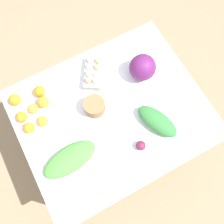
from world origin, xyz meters
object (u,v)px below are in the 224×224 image
object	(u,v)px
egg_carton	(93,73)
orange_4	(15,100)
paper_bag	(95,106)
orange_3	(43,102)
orange_5	(22,117)
cabbage_purple	(143,67)
orange_1	(29,128)
orange_2	(40,91)
greens_bunch_kale	(157,121)
orange_0	(33,109)
greens_bunch_chard	(70,159)
orange_6	(43,121)
beet_root	(141,146)

from	to	relation	value
egg_carton	orange_4	bearing A→B (deg)	-65.31
paper_bag	orange_3	xyz separation A→B (m)	(0.28, -0.19, -0.01)
egg_carton	orange_5	xyz separation A→B (m)	(0.54, 0.06, -0.01)
cabbage_purple	orange_1	size ratio (longest dim) A/B	2.51
orange_2	orange_5	xyz separation A→B (m)	(0.17, 0.11, -0.00)
orange_5	greens_bunch_kale	bearing A→B (deg)	149.57
orange_0	orange_1	distance (m)	0.13
cabbage_purple	egg_carton	bearing A→B (deg)	-26.16
greens_bunch_kale	orange_2	distance (m)	0.79
orange_0	orange_4	size ratio (longest dim) A/B	0.83
greens_bunch_kale	greens_bunch_chard	xyz separation A→B (m)	(0.59, -0.05, -0.01)
orange_2	orange_6	world-z (taller)	orange_2
greens_bunch_kale	orange_2	world-z (taller)	greens_bunch_kale
beet_root	greens_bunch_kale	bearing A→B (deg)	-153.59
cabbage_purple	beet_root	distance (m)	0.51
beet_root	orange_4	distance (m)	0.86
greens_bunch_kale	orange_5	xyz separation A→B (m)	(0.74, -0.44, -0.01)
greens_bunch_kale	orange_1	size ratio (longest dim) A/B	4.05
greens_bunch_kale	greens_bunch_chard	size ratio (longest dim) A/B	0.83
cabbage_purple	paper_bag	world-z (taller)	cabbage_purple
orange_2	orange_5	bearing A→B (deg)	32.63
greens_bunch_kale	orange_3	world-z (taller)	greens_bunch_kale
beet_root	orange_5	distance (m)	0.78
orange_2	orange_5	distance (m)	0.20
egg_carton	greens_bunch_kale	xyz separation A→B (m)	(-0.20, 0.50, 0.00)
orange_3	orange_5	world-z (taller)	orange_3
paper_bag	orange_6	world-z (taller)	paper_bag
paper_bag	greens_bunch_chard	world-z (taller)	paper_bag
greens_bunch_kale	orange_6	size ratio (longest dim) A/B	4.27
orange_2	greens_bunch_kale	bearing A→B (deg)	136.45
greens_bunch_chard	greens_bunch_kale	bearing A→B (deg)	175.36
paper_bag	orange_4	bearing A→B (deg)	-33.75
paper_bag	orange_6	bearing A→B (deg)	-12.08
cabbage_purple	greens_bunch_chard	distance (m)	0.75
orange_5	egg_carton	bearing A→B (deg)	-173.61
cabbage_purple	greens_bunch_chard	bearing A→B (deg)	24.09
egg_carton	paper_bag	world-z (taller)	paper_bag
beet_root	orange_6	xyz separation A→B (m)	(0.47, -0.43, 0.00)
greens_bunch_chard	orange_2	distance (m)	0.50
orange_2	orange_4	bearing A→B (deg)	-7.20
orange_0	orange_3	world-z (taller)	orange_3
beet_root	orange_0	distance (m)	0.73
beet_root	orange_4	world-z (taller)	orange_4
egg_carton	orange_3	size ratio (longest dim) A/B	3.39
paper_bag	beet_root	world-z (taller)	paper_bag
cabbage_purple	orange_0	bearing A→B (deg)	-7.70
orange_3	orange_4	size ratio (longest dim) A/B	0.99
egg_carton	greens_bunch_kale	bearing A→B (deg)	53.65
egg_carton	beet_root	distance (m)	0.58
orange_4	paper_bag	bearing A→B (deg)	146.25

